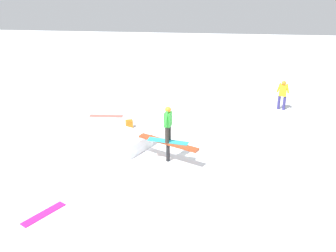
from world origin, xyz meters
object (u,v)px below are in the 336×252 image
object	(u,v)px
bystander_yellow	(283,94)
rail_feature	(168,145)
loose_snowboard_magenta	(44,214)
main_rider_on_rail	(168,125)
backpack_on_snow	(129,124)
loose_snowboard_coral	(106,116)

from	to	relation	value
bystander_yellow	rail_feature	bearing A→B (deg)	68.85
loose_snowboard_magenta	bystander_yellow	bearing A→B (deg)	-9.45
rail_feature	bystander_yellow	bearing A→B (deg)	76.96
main_rider_on_rail	loose_snowboard_magenta	size ratio (longest dim) A/B	1.11
loose_snowboard_magenta	backpack_on_snow	world-z (taller)	backpack_on_snow
rail_feature	bystander_yellow	world-z (taller)	bystander_yellow
rail_feature	main_rider_on_rail	world-z (taller)	main_rider_on_rail
loose_snowboard_coral	backpack_on_snow	xyz separation A→B (m)	(1.38, -1.22, 0.16)
backpack_on_snow	loose_snowboard_magenta	bearing A→B (deg)	-119.41
loose_snowboard_magenta	backpack_on_snow	size ratio (longest dim) A/B	3.97
main_rider_on_rail	backpack_on_snow	xyz separation A→B (m)	(-2.04, 2.92, -1.24)
backpack_on_snow	loose_snowboard_coral	bearing A→B (deg)	118.67
bystander_yellow	backpack_on_snow	world-z (taller)	bystander_yellow
rail_feature	main_rider_on_rail	distance (m)	0.76
main_rider_on_rail	backpack_on_snow	size ratio (longest dim) A/B	4.41
loose_snowboard_magenta	rail_feature	bearing A→B (deg)	-10.45
loose_snowboard_coral	loose_snowboard_magenta	distance (m)	7.74
rail_feature	main_rider_on_rail	size ratio (longest dim) A/B	1.51
loose_snowboard_coral	loose_snowboard_magenta	bearing A→B (deg)	88.92
main_rider_on_rail	bystander_yellow	distance (m)	7.84
main_rider_on_rail	loose_snowboard_coral	size ratio (longest dim) A/B	0.96
loose_snowboard_coral	backpack_on_snow	size ratio (longest dim) A/B	4.59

